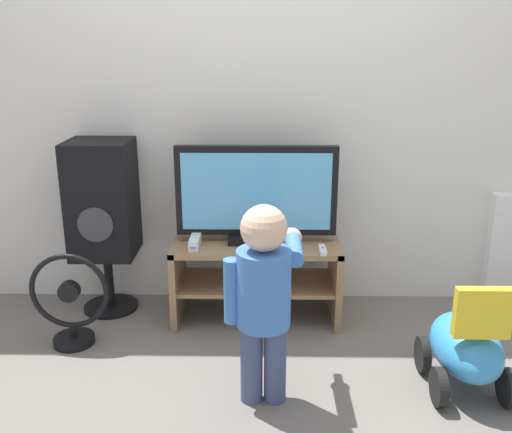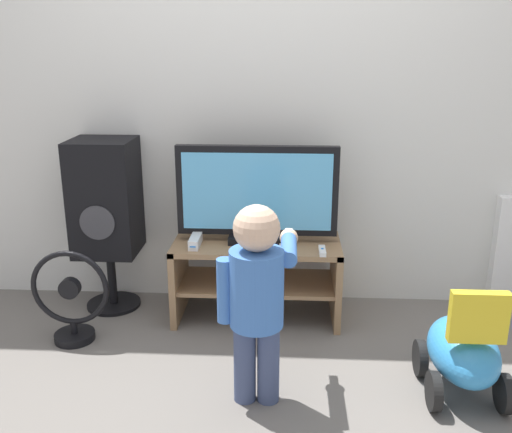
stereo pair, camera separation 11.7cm
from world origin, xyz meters
name	(u,v)px [view 2 (the right image)]	position (x,y,z in m)	size (l,w,h in m)	color
ground_plane	(255,333)	(0.00, 0.00, 0.00)	(16.00, 16.00, 0.00)	slate
wall_back	(260,81)	(0.00, 0.51, 1.30)	(10.00, 0.06, 2.60)	silver
tv_stand	(257,268)	(0.00, 0.21, 0.29)	(0.92, 0.43, 0.45)	#93704C
television	(257,195)	(0.00, 0.23, 0.71)	(0.88, 0.20, 0.53)	black
game_console	(195,241)	(-0.33, 0.13, 0.48)	(0.05, 0.19, 0.05)	white
remote_primary	(322,251)	(0.35, 0.06, 0.46)	(0.03, 0.13, 0.03)	white
remote_secondary	(283,245)	(0.14, 0.14, 0.46)	(0.04, 0.13, 0.03)	white
child	(257,289)	(0.05, -0.58, 0.53)	(0.34, 0.50, 0.89)	#3F4C72
speaker_tower	(106,201)	(-0.86, 0.29, 0.65)	(0.35, 0.34, 1.00)	black
floor_fan	(71,301)	(-0.95, -0.12, 0.23)	(0.41, 0.21, 0.50)	black
ride_on_toy	(463,351)	(0.95, -0.49, 0.21)	(0.33, 0.49, 0.55)	#338CD1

